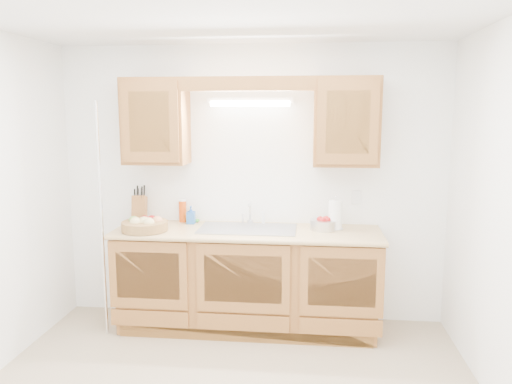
# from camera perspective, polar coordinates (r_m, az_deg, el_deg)

# --- Properties ---
(room) EXTENTS (3.52, 3.50, 2.50)m
(room) POSITION_cam_1_polar(r_m,az_deg,el_deg) (3.11, -3.73, -3.11)
(room) COLOR tan
(room) RESTS_ON ground
(base_cabinets) EXTENTS (2.20, 0.60, 0.86)m
(base_cabinets) POSITION_cam_1_polar(r_m,az_deg,el_deg) (4.47, -0.96, -10.04)
(base_cabinets) COLOR #A76831
(base_cabinets) RESTS_ON ground
(countertop) EXTENTS (2.30, 0.63, 0.04)m
(countertop) POSITION_cam_1_polar(r_m,az_deg,el_deg) (4.33, -1.00, -4.60)
(countertop) COLOR tan
(countertop) RESTS_ON base_cabinets
(upper_cabinet_left) EXTENTS (0.55, 0.33, 0.75)m
(upper_cabinet_left) POSITION_cam_1_polar(r_m,az_deg,el_deg) (4.53, -11.37, 7.91)
(upper_cabinet_left) COLOR #A76831
(upper_cabinet_left) RESTS_ON room
(upper_cabinet_right) EXTENTS (0.55, 0.33, 0.75)m
(upper_cabinet_right) POSITION_cam_1_polar(r_m,az_deg,el_deg) (4.34, 10.26, 7.89)
(upper_cabinet_right) COLOR #A76831
(upper_cabinet_right) RESTS_ON room
(valance) EXTENTS (2.20, 0.05, 0.12)m
(valance) POSITION_cam_1_polar(r_m,az_deg,el_deg) (4.22, -1.04, 12.28)
(valance) COLOR #A76831
(valance) RESTS_ON room
(fluorescent_fixture) EXTENTS (0.76, 0.08, 0.08)m
(fluorescent_fixture) POSITION_cam_1_polar(r_m,az_deg,el_deg) (4.44, -0.67, 10.28)
(fluorescent_fixture) COLOR white
(fluorescent_fixture) RESTS_ON room
(sink) EXTENTS (0.84, 0.46, 0.36)m
(sink) POSITION_cam_1_polar(r_m,az_deg,el_deg) (4.36, -0.96, -5.19)
(sink) COLOR #9E9EA3
(sink) RESTS_ON countertop
(wire_shelf_pole) EXTENTS (0.03, 0.03, 2.00)m
(wire_shelf_pole) POSITION_cam_1_polar(r_m,az_deg,el_deg) (4.38, -17.22, -3.24)
(wire_shelf_pole) COLOR silver
(wire_shelf_pole) RESTS_ON ground
(outlet_plate) EXTENTS (0.08, 0.01, 0.12)m
(outlet_plate) POSITION_cam_1_polar(r_m,az_deg,el_deg) (4.57, 11.39, -0.60)
(outlet_plate) COLOR white
(outlet_plate) RESTS_ON room
(fruit_basket) EXTENTS (0.44, 0.44, 0.12)m
(fruit_basket) POSITION_cam_1_polar(r_m,az_deg,el_deg) (4.39, -12.59, -3.65)
(fruit_basket) COLOR #AB8445
(fruit_basket) RESTS_ON countertop
(knife_block) EXTENTS (0.15, 0.22, 0.35)m
(knife_block) POSITION_cam_1_polar(r_m,az_deg,el_deg) (4.73, -13.17, -1.86)
(knife_block) COLOR #A76831
(knife_block) RESTS_ON countertop
(orange_canister) EXTENTS (0.09, 0.09, 0.21)m
(orange_canister) POSITION_cam_1_polar(r_m,az_deg,el_deg) (4.67, -8.39, -2.13)
(orange_canister) COLOR #D5450B
(orange_canister) RESTS_ON countertop
(soap_bottle) EXTENTS (0.08, 0.08, 0.16)m
(soap_bottle) POSITION_cam_1_polar(r_m,az_deg,el_deg) (4.58, -7.44, -2.61)
(soap_bottle) COLOR blue
(soap_bottle) RESTS_ON countertop
(sponge) EXTENTS (0.11, 0.08, 0.02)m
(sponge) POSITION_cam_1_polar(r_m,az_deg,el_deg) (4.66, -7.22, -3.31)
(sponge) COLOR #CC333F
(sponge) RESTS_ON countertop
(paper_towel) EXTENTS (0.15, 0.15, 0.30)m
(paper_towel) POSITION_cam_1_polar(r_m,az_deg,el_deg) (4.36, 9.06, -2.67)
(paper_towel) COLOR silver
(paper_towel) RESTS_ON countertop
(apple_bowl) EXTENTS (0.30, 0.30, 0.12)m
(apple_bowl) POSITION_cam_1_polar(r_m,az_deg,el_deg) (4.36, 7.69, -3.63)
(apple_bowl) COLOR silver
(apple_bowl) RESTS_ON countertop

